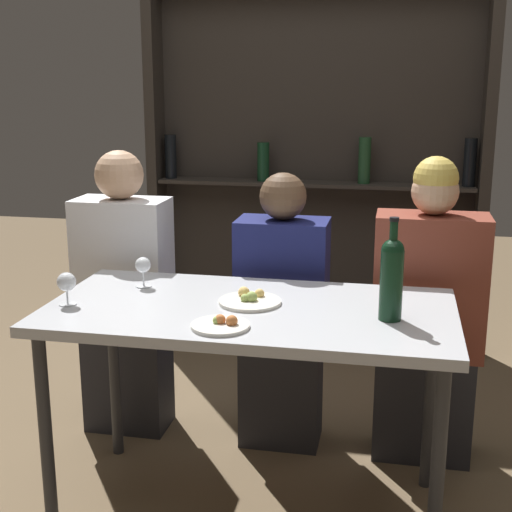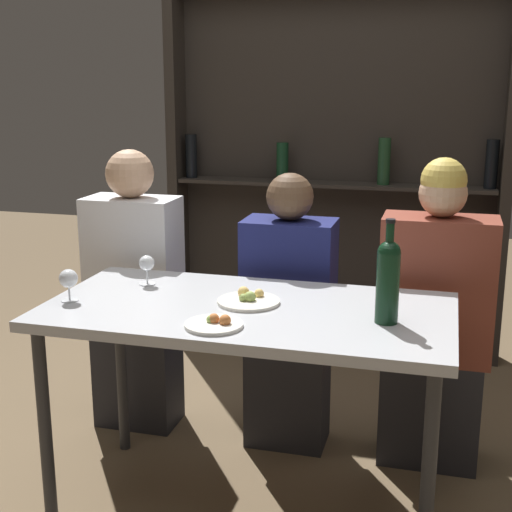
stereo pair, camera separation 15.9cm
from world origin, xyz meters
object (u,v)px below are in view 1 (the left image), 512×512
seated_person_center (282,320)px  seated_person_left (125,301)px  wine_glass_1 (66,283)px  wine_bottle (392,275)px  wine_glass_0 (143,267)px  food_plate_0 (250,300)px  food_plate_1 (221,325)px  seated_person_right (427,321)px

seated_person_center → seated_person_left: bearing=-180.0°
wine_glass_1 → wine_bottle: bearing=3.3°
wine_glass_0 → wine_glass_1: size_ratio=0.98×
food_plate_0 → food_plate_1: size_ratio=1.17×
wine_glass_1 → seated_person_center: seated_person_center is taller
food_plate_1 → wine_glass_0: bearing=136.1°
seated_person_left → seated_person_right: 1.28m
seated_person_left → wine_glass_1: bearing=-85.0°
food_plate_1 → seated_person_center: seated_person_center is taller
seated_person_right → seated_person_center: bearing=180.0°
seated_person_center → wine_glass_1: bearing=-134.8°
seated_person_center → food_plate_1: bearing=-95.0°
seated_person_left → seated_person_center: size_ratio=1.06×
wine_glass_1 → wine_glass_0: bearing=55.6°
wine_glass_1 → seated_person_right: 1.41m
wine_bottle → wine_glass_0: (-0.90, 0.20, -0.07)m
food_plate_1 → seated_person_left: size_ratio=0.15×
wine_glass_0 → seated_person_left: bearing=121.5°
wine_bottle → seated_person_center: (-0.44, 0.58, -0.38)m
wine_bottle → food_plate_0: 0.50m
seated_person_left → seated_person_center: seated_person_left is taller
wine_glass_0 → seated_person_left: 0.52m
wine_glass_1 → food_plate_1: wine_glass_1 is taller
wine_bottle → food_plate_1: (-0.51, -0.18, -0.14)m
food_plate_1 → seated_person_right: seated_person_right is taller
seated_person_left → food_plate_0: bearing=-36.9°
wine_glass_0 → wine_glass_1: wine_glass_1 is taller
food_plate_0 → food_plate_1: 0.26m
wine_glass_0 → seated_person_left: (-0.23, 0.38, -0.27)m
wine_glass_0 → wine_glass_1: bearing=-124.4°
wine_glass_1 → seated_person_center: bearing=45.2°
wine_glass_1 → seated_person_center: 0.95m
wine_glass_0 → seated_person_right: 1.14m
wine_glass_1 → food_plate_0: bearing=13.4°
food_plate_0 → seated_person_center: seated_person_center is taller
wine_glass_0 → seated_person_center: size_ratio=0.10×
wine_bottle → seated_person_left: seated_person_left is taller
seated_person_right → food_plate_1: bearing=-130.9°
wine_glass_0 → wine_glass_1: 0.31m
food_plate_0 → wine_bottle: bearing=-9.6°
food_plate_1 → seated_person_left: (-0.62, 0.76, -0.20)m
seated_person_center → wine_bottle: bearing=-52.4°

